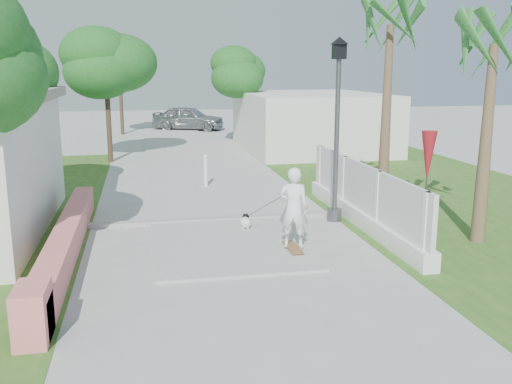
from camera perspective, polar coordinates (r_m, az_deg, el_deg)
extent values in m
plane|color=#B7B7B2|center=(8.61, 1.30, -13.30)|extent=(90.00, 90.00, 0.00)
cube|color=#B7B7B2|center=(27.88, -7.75, 4.56)|extent=(3.20, 36.00, 0.06)
cube|color=#999993|center=(14.17, -4.02, -2.76)|extent=(6.50, 0.25, 0.10)
cube|color=#2F5D1D|center=(18.23, 17.49, -0.05)|extent=(8.00, 20.00, 0.01)
cube|color=#E07374|center=(12.18, -18.41, -4.67)|extent=(0.45, 8.00, 0.60)
cube|color=#E07374|center=(8.60, -21.45, -11.30)|extent=(0.45, 0.80, 0.80)
cube|color=white|center=(14.03, 10.44, -2.45)|extent=(0.35, 7.00, 0.40)
cube|color=white|center=(13.86, 10.56, 0.55)|extent=(0.10, 7.00, 1.10)
cube|color=white|center=(11.09, 16.64, -3.78)|extent=(0.14, 0.14, 1.50)
cube|color=white|center=(13.00, 12.15, -1.20)|extent=(0.14, 0.14, 1.50)
cube|color=white|center=(14.99, 8.84, 0.71)|extent=(0.14, 0.14, 1.50)
cube|color=white|center=(16.85, 6.51, 2.05)|extent=(0.14, 0.14, 1.50)
cube|color=silver|center=(26.83, 5.45, 7.05)|extent=(6.00, 8.00, 2.60)
cylinder|color=#59595E|center=(14.32, 7.83, -2.27)|extent=(0.36, 0.36, 0.30)
cylinder|color=#59595E|center=(13.98, 8.06, 5.10)|extent=(0.12, 0.12, 4.00)
cube|color=black|center=(13.87, 8.32, 13.73)|extent=(0.28, 0.28, 0.35)
cone|color=black|center=(13.88, 8.35, 14.76)|extent=(0.44, 0.44, 0.18)
cylinder|color=white|center=(17.97, -5.05, 1.92)|extent=(0.12, 0.12, 1.00)
sphere|color=white|center=(17.89, -5.08, 3.55)|extent=(0.14, 0.14, 0.14)
cylinder|color=#59595E|center=(13.99, 16.66, 0.55)|extent=(0.04, 0.04, 2.00)
cone|color=#A81827|center=(13.87, 16.83, 3.39)|extent=(0.36, 0.36, 1.20)
cylinder|color=#4C3826|center=(23.68, -14.56, 7.55)|extent=(0.20, 0.20, 3.85)
ellipsoid|color=#195A1A|center=(23.61, -14.77, 11.54)|extent=(3.40, 3.40, 2.55)
ellipsoid|color=#195A1A|center=(23.41, -14.35, 12.41)|extent=(2.89, 2.89, 2.18)
ellipsoid|color=#195A1A|center=(23.83, -15.33, 13.20)|extent=(2.55, 2.55, 1.90)
cylinder|color=#4C3826|center=(28.08, -1.25, 8.26)|extent=(0.20, 0.20, 3.50)
ellipsoid|color=#195A1A|center=(28.02, -1.27, 11.32)|extent=(3.00, 3.00, 2.25)
ellipsoid|color=#195A1A|center=(27.85, -0.78, 12.03)|extent=(2.55, 2.55, 1.92)
ellipsoid|color=#195A1A|center=(28.18, -1.76, 12.74)|extent=(2.25, 2.25, 1.68)
cylinder|color=#4C3826|center=(33.64, -13.34, 8.90)|extent=(0.20, 0.20, 3.85)
ellipsoid|color=#195A1A|center=(33.60, -13.49, 11.71)|extent=(3.20, 3.20, 2.40)
ellipsoid|color=#195A1A|center=(33.39, -13.18, 12.32)|extent=(2.72, 2.72, 2.05)
ellipsoid|color=#195A1A|center=(33.81, -13.88, 12.88)|extent=(2.40, 2.40, 1.79)
cone|color=brown|center=(15.49, 12.86, 7.09)|extent=(0.32, 0.32, 4.80)
cone|color=brown|center=(13.02, 21.96, 4.25)|extent=(0.32, 0.32, 4.20)
cube|color=brown|center=(11.85, 3.71, -5.55)|extent=(0.55, 0.90, 0.02)
imported|color=white|center=(11.62, 3.77, -1.57)|extent=(0.72, 0.60, 1.67)
cylinder|color=gray|center=(11.57, 3.74, -6.32)|extent=(0.03, 0.06, 0.06)
cylinder|color=gray|center=(11.61, 4.48, -6.27)|extent=(0.03, 0.06, 0.06)
cylinder|color=gray|center=(12.14, 2.97, -5.41)|extent=(0.03, 0.06, 0.06)
cylinder|color=gray|center=(12.18, 3.68, -5.36)|extent=(0.03, 0.06, 0.06)
ellipsoid|color=white|center=(13.31, -1.06, -3.07)|extent=(0.32, 0.45, 0.26)
sphere|color=black|center=(13.48, -1.03, -2.54)|extent=(0.17, 0.17, 0.17)
sphere|color=white|center=(13.56, -1.02, -2.53)|extent=(0.08, 0.08, 0.08)
cone|color=black|center=(13.46, -1.20, -2.22)|extent=(0.05, 0.05, 0.06)
cone|color=black|center=(13.46, -0.87, -2.22)|extent=(0.05, 0.05, 0.06)
cylinder|color=white|center=(13.44, -1.29, -3.52)|extent=(0.03, 0.03, 0.12)
cylinder|color=white|center=(13.44, -0.79, -3.53)|extent=(0.03, 0.03, 0.12)
cylinder|color=white|center=(13.26, -1.32, -3.75)|extent=(0.03, 0.03, 0.12)
cylinder|color=white|center=(13.25, -0.81, -3.75)|extent=(0.03, 0.03, 0.12)
cylinder|color=white|center=(13.11, -1.08, -3.01)|extent=(0.04, 0.10, 0.10)
imported|color=#ABAEB2|center=(35.37, -6.78, 7.36)|extent=(4.67, 3.19, 1.48)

